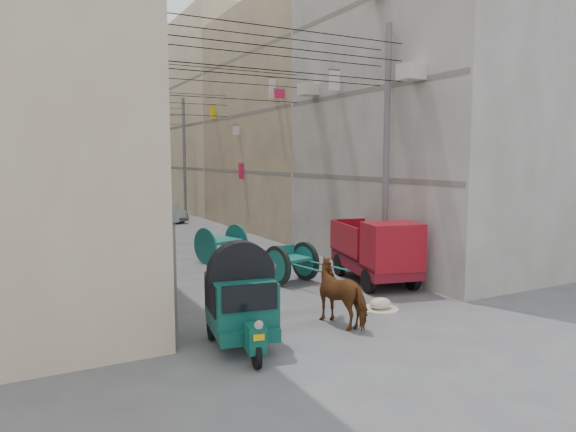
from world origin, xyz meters
TOP-DOWN VIEW (x-y plane):
  - ground at (0.00, 0.00)m, footprint 140.00×140.00m
  - building_row_right at (8.00, 34.13)m, footprint 8.00×62.00m
  - end_cap_building at (0.00, 66.00)m, footprint 22.00×10.00m
  - shutters_left at (-3.92, 10.38)m, footprint 0.18×14.40m
  - signboards at (-0.01, 21.66)m, footprint 8.22×40.52m
  - ac_units at (3.65, 7.67)m, footprint 0.70×6.55m
  - utility_poles at (0.00, 17.00)m, footprint 7.40×22.20m
  - overhead_cables at (0.00, 14.40)m, footprint 7.40×22.52m
  - auto_rickshaw at (-2.67, 2.77)m, footprint 1.64×2.48m
  - tonga_cart at (0.87, 7.16)m, footprint 1.56×2.89m
  - mini_truck at (3.11, 5.59)m, footprint 2.39×3.90m
  - second_cart at (0.07, 11.37)m, footprint 1.86×1.75m
  - feed_sack at (1.55, 3.54)m, footprint 0.60×0.48m
  - horse at (0.04, 3.00)m, footprint 1.16×1.89m
  - distant_car_white at (-0.64, 22.06)m, footprint 1.57×3.36m
  - distant_car_grey at (1.46, 24.74)m, footprint 1.87×3.64m
  - distant_car_green at (-0.64, 39.47)m, footprint 2.47×4.77m

SIDE VIEW (x-z plane):
  - ground at x=0.00m, z-range 0.00..0.00m
  - feed_sack at x=1.55m, z-range 0.00..0.30m
  - distant_car_white at x=-0.64m, z-range 0.00..1.11m
  - distant_car_grey at x=1.46m, z-range 0.00..1.14m
  - tonga_cart at x=0.87m, z-range 0.03..1.26m
  - distant_car_green at x=-0.64m, z-range 0.00..1.32m
  - second_cart at x=0.07m, z-range 0.04..1.40m
  - horse at x=0.04m, z-range 0.00..1.49m
  - mini_truck at x=3.11m, z-range -0.04..2.00m
  - auto_rickshaw at x=-2.67m, z-range 0.15..1.84m
  - shutters_left at x=-3.92m, z-range 0.06..2.93m
  - signboards at x=-0.01m, z-range 0.59..6.27m
  - utility_poles at x=0.00m, z-range 0.00..8.00m
  - building_row_right at x=8.00m, z-range -0.54..13.46m
  - end_cap_building at x=0.00m, z-range 0.00..13.00m
  - overhead_cables at x=0.00m, z-range 6.20..7.33m
  - ac_units at x=3.65m, z-range 5.76..9.11m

